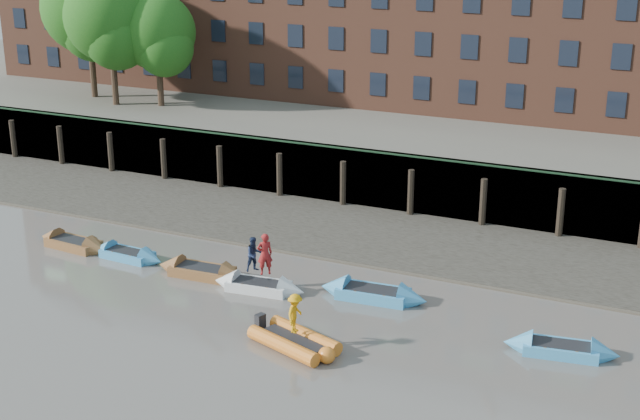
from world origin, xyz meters
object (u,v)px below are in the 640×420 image
Objects in this scene: rowboat_1 at (127,255)px; person_rower_b at (254,254)px; rowboat_0 at (74,244)px; rowboat_6 at (561,349)px; person_rower_a at (265,254)px; rowboat_3 at (259,286)px; rowboat_2 at (202,271)px; rib_tender at (297,342)px; rowboat_4 at (373,294)px; person_rib_crew at (295,313)px.

person_rower_b is (7.22, -0.50, 1.40)m from rowboat_1.
rowboat_6 is at bearing 2.29° from rowboat_0.
rowboat_3 is at bearing -31.25° from person_rower_a.
rowboat_1 is (3.28, -0.05, -0.02)m from rowboat_0.
rowboat_6 reaches higher than rowboat_1.
rowboat_2 is 1.18× the size of rib_tender.
person_rower_b reaches higher than rowboat_4.
rowboat_4 is (7.99, 0.96, 0.01)m from rowboat_2.
rowboat_3 is 0.90× the size of rowboat_4.
person_rower_a reaches higher than rowboat_3.
rowboat_3 is (3.12, -0.36, -0.01)m from rowboat_2.
rowboat_1 is at bearing 123.44° from person_rower_b.
rowboat_0 is 3.28m from rowboat_1.
person_rib_crew is at bearing -19.30° from rowboat_1.
rowboat_6 is 2.36× the size of person_rower_a.
person_rower_a is at bearing 149.83° from rib_tender.
person_rower_a is at bearing 4.15° from rowboat_3.
person_rib_crew is (-1.08, -5.31, 1.14)m from rowboat_4.
rowboat_2 is at bearing 166.54° from rib_tender.
rowboat_2 is 3.77m from person_rower_a.
person_rib_crew reaches higher than rowboat_1.
rowboat_2 reaches higher than rib_tender.
rowboat_3 is 1.58m from person_rower_a.
person_rower_a is at bearing -1.34° from rowboat_1.
person_rower_a is (7.82, -0.61, 1.56)m from rowboat_1.
rowboat_1 is 1.05× the size of rib_tender.
person_rib_crew is at bearing 89.22° from person_rower_a.
rowboat_0 is 15.67m from rowboat_4.
person_rib_crew reaches higher than rowboat_4.
rowboat_2 is at bearing -177.50° from rowboat_4.
rowboat_1 is 12.39m from rowboat_4.
rowboat_4 is at bearing 3.80° from rowboat_2.
rowboat_2 reaches higher than rowboat_1.
rowboat_6 is 2.84× the size of person_rib_crew.
person_rower_b is (-0.60, 0.12, -0.15)m from person_rower_a.
person_rib_crew is at bearing -35.27° from rowboat_2.
rowboat_1 is at bearing 172.85° from rowboat_2.
rowboat_3 is at bearing -84.08° from person_rower_b.
rib_tender is 2.49× the size of person_rib_crew.
rowboat_3 is at bearing 152.59° from rib_tender.
rib_tender is 6.17m from person_rower_b.
person_rower_a reaches higher than rib_tender.
rowboat_0 is at bearing 170.21° from rowboat_3.
rib_tender is (11.44, -4.80, 0.08)m from rowboat_1.
person_rower_a reaches higher than rowboat_6.
rowboat_1 is 2.60× the size of person_rower_b.
rib_tender is 2.47× the size of person_rower_b.
rowboat_0 is 1.02× the size of rowboat_3.
rowboat_0 is at bearing 124.41° from person_rower_b.
rowboat_4 is 2.59× the size of person_rower_a.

